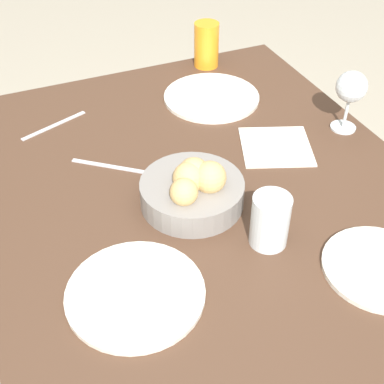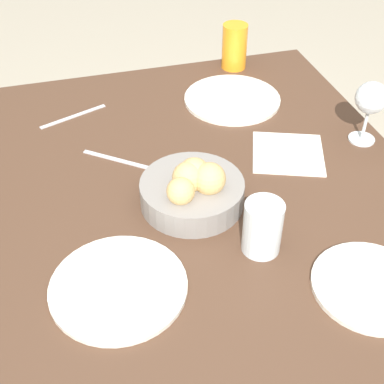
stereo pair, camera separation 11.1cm
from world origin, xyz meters
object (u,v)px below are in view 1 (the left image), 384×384
at_px(knife_silver, 54,126).
at_px(napkin, 276,146).
at_px(juice_glass, 206,45).
at_px(wine_glass, 351,89).
at_px(bread_basket, 193,189).
at_px(plate_far_center, 135,293).
at_px(plate_near_left, 379,268).
at_px(fork_silver, 110,166).
at_px(water_tumbler, 270,221).
at_px(plate_near_right, 212,97).

distance_m(knife_silver, napkin, 0.56).
xyz_separation_m(juice_glass, wine_glass, (-0.45, -0.18, 0.05)).
distance_m(bread_basket, plate_far_center, 0.27).
bearing_deg(plate_near_left, fork_silver, 36.45).
bearing_deg(water_tumbler, fork_silver, 31.42).
height_order(juice_glass, knife_silver, juice_glass).
bearing_deg(knife_silver, wine_glass, -113.97).
bearing_deg(napkin, water_tumbler, 147.01).
relative_size(plate_near_right, plate_far_center, 1.05).
bearing_deg(wine_glass, fork_silver, 82.56).
relative_size(plate_far_center, napkin, 1.16).
distance_m(plate_far_center, napkin, 0.54).
height_order(plate_near_left, water_tumbler, water_tumbler).
distance_m(bread_basket, fork_silver, 0.23).
relative_size(plate_far_center, juice_glass, 1.89).
relative_size(plate_near_left, water_tumbler, 1.93).
relative_size(plate_far_center, wine_glass, 1.59).
height_order(plate_far_center, wine_glass, wine_glass).
height_order(wine_glass, knife_silver, wine_glass).
height_order(plate_far_center, napkin, plate_far_center).
bearing_deg(fork_silver, water_tumbler, -148.58).
height_order(bread_basket, knife_silver, bread_basket).
height_order(bread_basket, plate_near_right, bread_basket).
height_order(plate_near_left, plate_far_center, same).
bearing_deg(plate_near_right, plate_near_left, -177.97).
xyz_separation_m(plate_near_left, napkin, (0.42, -0.02, -0.00)).
relative_size(plate_near_left, wine_glass, 1.35).
bearing_deg(plate_far_center, fork_silver, -9.72).
distance_m(plate_near_left, knife_silver, 0.85).
relative_size(plate_near_right, wine_glass, 1.67).
height_order(plate_near_left, knife_silver, plate_near_left).
height_order(plate_far_center, fork_silver, plate_far_center).
distance_m(plate_near_left, juice_glass, 0.88).
bearing_deg(plate_near_right, water_tumbler, 166.60).
bearing_deg(juice_glass, wine_glass, -158.68).
xyz_separation_m(plate_far_center, napkin, (0.30, -0.46, -0.00)).
bearing_deg(knife_silver, plate_near_left, -147.99).
distance_m(plate_near_right, water_tumbler, 0.56).
bearing_deg(plate_near_left, wine_glass, -27.52).
bearing_deg(fork_silver, wine_glass, -97.44).
bearing_deg(plate_near_left, napkin, -3.06).
distance_m(juice_glass, napkin, 0.46).
height_order(bread_basket, water_tumbler, same).
relative_size(fork_silver, napkin, 0.72).
bearing_deg(napkin, plate_near_right, 9.80).
bearing_deg(bread_basket, knife_silver, 26.44).
bearing_deg(knife_silver, plate_near_right, -94.54).
height_order(plate_near_left, juice_glass, juice_glass).
xyz_separation_m(bread_basket, juice_glass, (0.57, -0.29, 0.02)).
xyz_separation_m(plate_far_center, water_tumbler, (0.03, -0.28, 0.05)).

